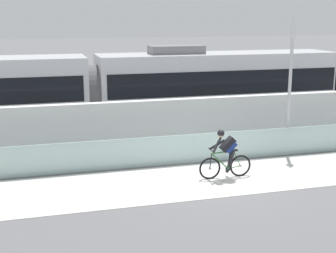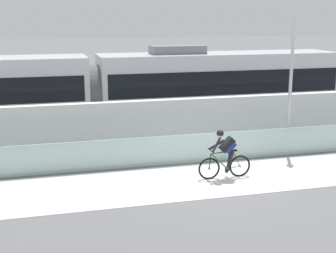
# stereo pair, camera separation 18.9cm
# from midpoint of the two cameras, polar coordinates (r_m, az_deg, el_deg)

# --- Properties ---
(ground_plane) EXTENTS (200.00, 200.00, 0.00)m
(ground_plane) POSITION_cam_midpoint_polar(r_m,az_deg,el_deg) (15.49, 5.70, -6.18)
(ground_plane) COLOR slate
(bike_path_deck) EXTENTS (32.00, 3.20, 0.01)m
(bike_path_deck) POSITION_cam_midpoint_polar(r_m,az_deg,el_deg) (15.49, 5.70, -6.16)
(bike_path_deck) COLOR silver
(bike_path_deck) RESTS_ON ground
(glass_parapet) EXTENTS (32.00, 0.05, 1.04)m
(glass_parapet) POSITION_cam_midpoint_polar(r_m,az_deg,el_deg) (16.99, 3.49, -2.56)
(glass_parapet) COLOR silver
(glass_parapet) RESTS_ON ground
(concrete_barrier_wall) EXTENTS (32.00, 0.36, 1.99)m
(concrete_barrier_wall) POSITION_cam_midpoint_polar(r_m,az_deg,el_deg) (18.53, 1.71, 0.31)
(concrete_barrier_wall) COLOR white
(concrete_barrier_wall) RESTS_ON ground
(tram_rail_near) EXTENTS (32.00, 0.08, 0.01)m
(tram_rail_near) POSITION_cam_midpoint_polar(r_m,az_deg,el_deg) (21.08, -0.31, -0.88)
(tram_rail_near) COLOR #595654
(tram_rail_near) RESTS_ON ground
(tram_rail_far) EXTENTS (32.00, 0.08, 0.01)m
(tram_rail_far) POSITION_cam_midpoint_polar(r_m,az_deg,el_deg) (22.43, -1.27, -0.03)
(tram_rail_far) COLOR #595654
(tram_rail_far) RESTS_ON ground
(tram) EXTENTS (22.56, 2.54, 3.81)m
(tram) POSITION_cam_midpoint_polar(r_m,az_deg,el_deg) (20.82, -9.35, 4.07)
(tram) COLOR silver
(tram) RESTS_ON ground
(cyclist_on_bike) EXTENTS (1.77, 0.58, 1.61)m
(cyclist_on_bike) POSITION_cam_midpoint_polar(r_m,az_deg,el_deg) (15.33, 6.57, -3.34)
(cyclist_on_bike) COLOR black
(cyclist_on_bike) RESTS_ON ground
(lamp_post_antenna) EXTENTS (0.28, 0.28, 5.20)m
(lamp_post_antenna) POSITION_cam_midpoint_polar(r_m,az_deg,el_deg) (18.22, 14.18, 7.02)
(lamp_post_antenna) COLOR gray
(lamp_post_antenna) RESTS_ON ground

